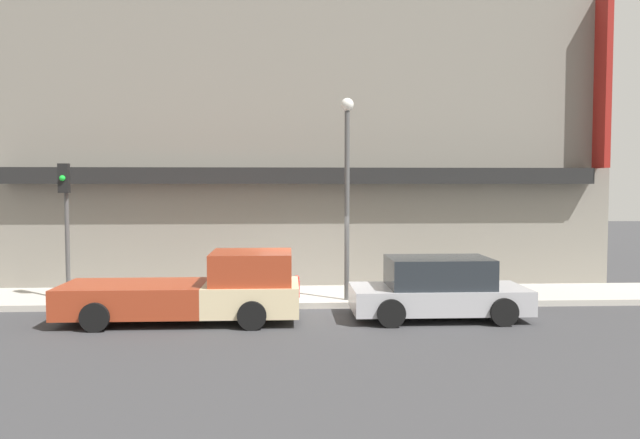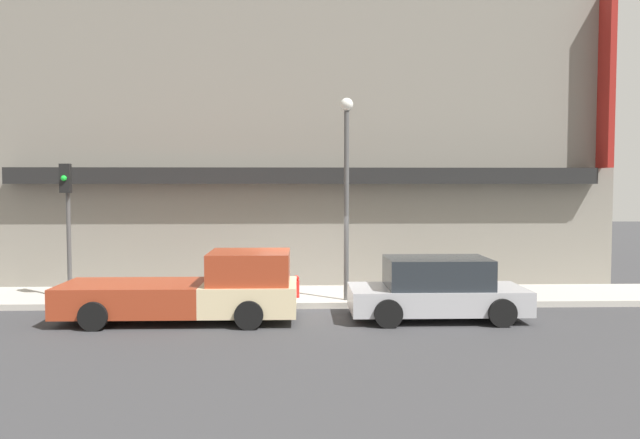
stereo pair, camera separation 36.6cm
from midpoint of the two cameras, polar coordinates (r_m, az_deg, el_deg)
The scene contains 8 objects.
ground_plane at distance 17.08m, azimuth -1.89°, elevation -8.18°, with size 80.00×80.00×0.00m, color #38383A.
sidewalk at distance 18.50m, azimuth -1.98°, elevation -7.04°, with size 36.00×2.93×0.17m.
building at distance 21.26m, azimuth -2.11°, elevation 8.89°, with size 19.80×3.80×10.99m.
pickup_truck at distance 15.78m, azimuth -11.71°, elevation -6.40°, with size 5.77×2.26×1.72m.
parked_car at distance 16.01m, azimuth 10.12°, elevation -6.27°, with size 4.36×2.10×1.55m.
fire_hydrant at distance 17.77m, azimuth -2.74°, elevation -6.16°, with size 0.17×0.17×0.63m.
street_lamp at distance 17.21m, azimuth 1.88°, elevation 4.13°, with size 0.36×0.36×5.57m.
traffic_light at distance 18.52m, azimuth -22.76°, elevation 1.07°, with size 0.28×0.42×3.78m.
Camera 1 is at (-0.50, -16.73, 3.35)m, focal length 35.00 mm.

